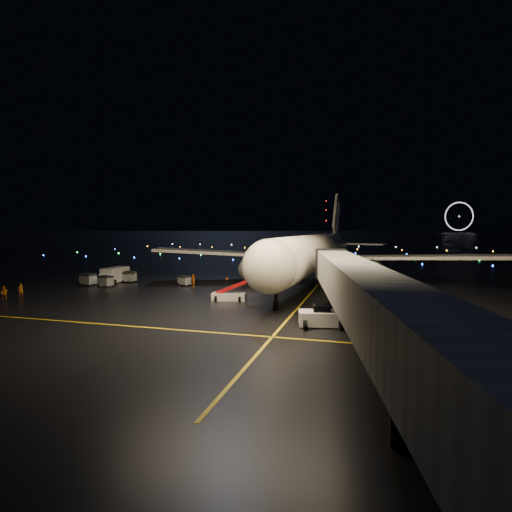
{
  "coord_description": "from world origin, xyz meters",
  "views": [
    {
      "loc": [
        19.43,
        -41.26,
        8.98
      ],
      "look_at": [
        4.42,
        12.0,
        5.0
      ],
      "focal_mm": 28.0,
      "sensor_mm": 36.0,
      "label": 1
    }
  ],
  "objects_px": {
    "belt_loader": "(229,288)",
    "pushback_tug": "(322,315)",
    "service_truck": "(115,275)",
    "crew_a": "(21,290)",
    "baggage_cart_0": "(184,281)",
    "baggage_cart_2": "(106,281)",
    "baggage_cart_3": "(129,277)",
    "crew_b": "(4,293)",
    "airliner": "(317,232)",
    "baggage_cart_1": "(129,277)",
    "crew_c": "(193,281)",
    "baggage_cart_4": "(88,279)"
  },
  "relations": [
    {
      "from": "crew_a",
      "to": "baggage_cart_2",
      "type": "height_order",
      "value": "crew_a"
    },
    {
      "from": "crew_b",
      "to": "baggage_cart_3",
      "type": "bearing_deg",
      "value": 61.26
    },
    {
      "from": "crew_a",
      "to": "baggage_cart_4",
      "type": "xyz_separation_m",
      "value": [
        1.82,
        10.7,
        0.06
      ]
    },
    {
      "from": "crew_a",
      "to": "baggage_cart_3",
      "type": "relative_size",
      "value": 0.91
    },
    {
      "from": "crew_c",
      "to": "baggage_cart_4",
      "type": "bearing_deg",
      "value": -131.4
    },
    {
      "from": "service_truck",
      "to": "pushback_tug",
      "type": "bearing_deg",
      "value": -32.68
    },
    {
      "from": "baggage_cart_0",
      "to": "baggage_cart_1",
      "type": "bearing_deg",
      "value": -162.45
    },
    {
      "from": "crew_a",
      "to": "pushback_tug",
      "type": "bearing_deg",
      "value": -46.76
    },
    {
      "from": "crew_a",
      "to": "baggage_cart_2",
      "type": "xyz_separation_m",
      "value": [
        5.4,
        10.16,
        -0.02
      ]
    },
    {
      "from": "baggage_cart_1",
      "to": "baggage_cart_4",
      "type": "relative_size",
      "value": 0.97
    },
    {
      "from": "airliner",
      "to": "crew_c",
      "type": "bearing_deg",
      "value": -142.4
    },
    {
      "from": "belt_loader",
      "to": "pushback_tug",
      "type": "bearing_deg",
      "value": -46.85
    },
    {
      "from": "crew_c",
      "to": "baggage_cart_0",
      "type": "xyz_separation_m",
      "value": [
        -1.87,
        0.93,
        -0.19
      ]
    },
    {
      "from": "crew_b",
      "to": "baggage_cart_3",
      "type": "height_order",
      "value": "crew_b"
    },
    {
      "from": "crew_b",
      "to": "baggage_cart_1",
      "type": "relative_size",
      "value": 0.87
    },
    {
      "from": "belt_loader",
      "to": "baggage_cart_3",
      "type": "relative_size",
      "value": 3.21
    },
    {
      "from": "baggage_cart_2",
      "to": "baggage_cart_4",
      "type": "distance_m",
      "value": 3.63
    },
    {
      "from": "baggage_cart_1",
      "to": "crew_c",
      "type": "bearing_deg",
      "value": 1.25
    },
    {
      "from": "crew_c",
      "to": "baggage_cart_1",
      "type": "bearing_deg",
      "value": -151.21
    },
    {
      "from": "baggage_cart_2",
      "to": "baggage_cart_3",
      "type": "bearing_deg",
      "value": 96.86
    },
    {
      "from": "belt_loader",
      "to": "baggage_cart_3",
      "type": "bearing_deg",
      "value": 144.29
    },
    {
      "from": "airliner",
      "to": "baggage_cart_1",
      "type": "relative_size",
      "value": 27.46
    },
    {
      "from": "baggage_cart_4",
      "to": "baggage_cart_0",
      "type": "bearing_deg",
      "value": 25.73
    },
    {
      "from": "crew_a",
      "to": "baggage_cart_0",
      "type": "distance_m",
      "value": 21.88
    },
    {
      "from": "crew_c",
      "to": "baggage_cart_0",
      "type": "height_order",
      "value": "crew_c"
    },
    {
      "from": "pushback_tug",
      "to": "service_truck",
      "type": "relative_size",
      "value": 0.61
    },
    {
      "from": "service_truck",
      "to": "baggage_cart_3",
      "type": "height_order",
      "value": "service_truck"
    },
    {
      "from": "crew_b",
      "to": "baggage_cart_0",
      "type": "xyz_separation_m",
      "value": [
        15.83,
        17.48,
        -0.15
      ]
    },
    {
      "from": "crew_a",
      "to": "airliner",
      "type": "bearing_deg",
      "value": -3.54
    },
    {
      "from": "belt_loader",
      "to": "crew_b",
      "type": "relative_size",
      "value": 3.35
    },
    {
      "from": "airliner",
      "to": "pushback_tug",
      "type": "xyz_separation_m",
      "value": [
        4.2,
        -30.68,
        -7.16
      ]
    },
    {
      "from": "baggage_cart_0",
      "to": "baggage_cart_4",
      "type": "relative_size",
      "value": 0.83
    },
    {
      "from": "pushback_tug",
      "to": "baggage_cart_4",
      "type": "relative_size",
      "value": 1.9
    },
    {
      "from": "service_truck",
      "to": "baggage_cart_1",
      "type": "relative_size",
      "value": 3.23
    },
    {
      "from": "crew_a",
      "to": "crew_b",
      "type": "bearing_deg",
      "value": -119.13
    },
    {
      "from": "baggage_cart_3",
      "to": "crew_c",
      "type": "bearing_deg",
      "value": -8.2
    },
    {
      "from": "baggage_cart_0",
      "to": "baggage_cart_1",
      "type": "distance_m",
      "value": 10.69
    },
    {
      "from": "crew_c",
      "to": "baggage_cart_1",
      "type": "xyz_separation_m",
      "value": [
        -12.49,
        2.15,
        -0.06
      ]
    },
    {
      "from": "pushback_tug",
      "to": "belt_loader",
      "type": "bearing_deg",
      "value": 129.54
    },
    {
      "from": "crew_a",
      "to": "baggage_cart_3",
      "type": "xyz_separation_m",
      "value": [
        5.82,
        15.58,
        -0.05
      ]
    },
    {
      "from": "baggage_cart_3",
      "to": "pushback_tug",
      "type": "bearing_deg",
      "value": -30.83
    },
    {
      "from": "crew_a",
      "to": "baggage_cart_1",
      "type": "relative_size",
      "value": 0.82
    },
    {
      "from": "crew_c",
      "to": "baggage_cart_4",
      "type": "height_order",
      "value": "crew_c"
    },
    {
      "from": "baggage_cart_2",
      "to": "baggage_cart_3",
      "type": "height_order",
      "value": "baggage_cart_2"
    },
    {
      "from": "service_truck",
      "to": "crew_a",
      "type": "height_order",
      "value": "service_truck"
    },
    {
      "from": "pushback_tug",
      "to": "crew_a",
      "type": "relative_size",
      "value": 2.39
    },
    {
      "from": "crew_b",
      "to": "baggage_cart_0",
      "type": "height_order",
      "value": "crew_b"
    },
    {
      "from": "crew_b",
      "to": "baggage_cart_0",
      "type": "bearing_deg",
      "value": 35.07
    },
    {
      "from": "crew_a",
      "to": "baggage_cart_0",
      "type": "height_order",
      "value": "crew_a"
    },
    {
      "from": "crew_b",
      "to": "baggage_cart_0",
      "type": "relative_size",
      "value": 1.02
    }
  ]
}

